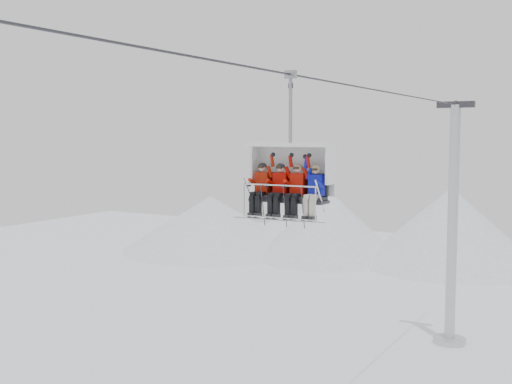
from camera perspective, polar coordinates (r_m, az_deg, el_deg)
The scene contains 8 objects.
ridgeline at distance 57.40m, azimuth 19.79°, elevation -4.04°, with size 72.00×21.00×7.00m.
lift_tower_right at distance 37.20m, azimuth 17.03°, elevation -4.22°, with size 2.00×1.80×13.48m.
haul_cable at distance 16.04m, azimuth 0.00°, elevation 10.95°, with size 0.06×0.06×50.00m, color #313136.
chairlift_carrier at distance 17.78m, azimuth 3.23°, elevation 1.89°, with size 2.36×1.17×3.98m.
skier_far_left at distance 17.92m, azimuth 0.45°, elevation 0.43°, with size 0.40×1.69×1.61m.
skier_center_left at distance 17.65m, azimuth 2.07°, elevation 0.36°, with size 0.40×1.69×1.61m.
skier_center_right at distance 17.41m, azimuth 3.62°, elevation 0.29°, with size 0.40×1.69×1.61m.
skier_far_right at distance 17.18m, azimuth 5.23°, elevation 0.17°, with size 0.39×1.69×1.57m.
Camera 1 is at (7.88, -13.88, 11.67)m, focal length 45.00 mm.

